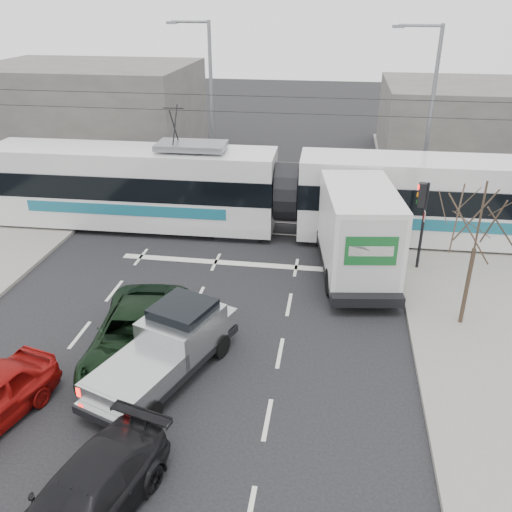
# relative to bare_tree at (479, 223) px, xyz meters

# --- Properties ---
(ground) EXTENTS (120.00, 120.00, 0.00)m
(ground) POSITION_rel_bare_tree_xyz_m (-7.60, -2.50, -3.79)
(ground) COLOR black
(ground) RESTS_ON ground
(rails) EXTENTS (60.00, 1.60, 0.03)m
(rails) POSITION_rel_bare_tree_xyz_m (-7.60, 7.50, -3.78)
(rails) COLOR #33302D
(rails) RESTS_ON ground
(building_left) EXTENTS (14.00, 10.00, 6.00)m
(building_left) POSITION_rel_bare_tree_xyz_m (-21.60, 19.50, -0.79)
(building_left) COLOR slate
(building_left) RESTS_ON ground
(building_right) EXTENTS (12.00, 10.00, 5.00)m
(building_right) POSITION_rel_bare_tree_xyz_m (4.40, 21.50, -1.29)
(building_right) COLOR slate
(building_right) RESTS_ON ground
(bare_tree) EXTENTS (2.40, 2.40, 5.00)m
(bare_tree) POSITION_rel_bare_tree_xyz_m (0.00, 0.00, 0.00)
(bare_tree) COLOR #47382B
(bare_tree) RESTS_ON ground
(traffic_signal) EXTENTS (0.44, 0.44, 3.60)m
(traffic_signal) POSITION_rel_bare_tree_xyz_m (-1.13, 4.00, -1.05)
(traffic_signal) COLOR black
(traffic_signal) RESTS_ON ground
(street_lamp_near) EXTENTS (2.38, 0.25, 9.00)m
(street_lamp_near) POSITION_rel_bare_tree_xyz_m (-0.29, 11.50, 1.32)
(street_lamp_near) COLOR slate
(street_lamp_near) RESTS_ON ground
(street_lamp_far) EXTENTS (2.38, 0.25, 9.00)m
(street_lamp_far) POSITION_rel_bare_tree_xyz_m (-11.79, 13.50, 1.32)
(street_lamp_far) COLOR slate
(street_lamp_far) RESTS_ON ground
(catenary) EXTENTS (60.00, 0.20, 7.00)m
(catenary) POSITION_rel_bare_tree_xyz_m (-7.60, 7.50, 0.09)
(catenary) COLOR black
(catenary) RESTS_ON ground
(tram) EXTENTS (28.02, 3.35, 5.71)m
(tram) POSITION_rel_bare_tree_xyz_m (-6.72, 6.92, -1.77)
(tram) COLOR silver
(tram) RESTS_ON ground
(silver_pickup) EXTENTS (3.58, 5.71, 1.97)m
(silver_pickup) POSITION_rel_bare_tree_xyz_m (-8.98, -3.91, -2.82)
(silver_pickup) COLOR black
(silver_pickup) RESTS_ON ground
(box_truck) EXTENTS (3.54, 7.68, 3.70)m
(box_truck) POSITION_rel_bare_tree_xyz_m (-3.61, 3.57, -1.96)
(box_truck) COLOR black
(box_truck) RESTS_ON ground
(navy_pickup) EXTENTS (3.20, 5.02, 1.99)m
(navy_pickup) POSITION_rel_bare_tree_xyz_m (-3.68, 4.54, -2.81)
(navy_pickup) COLOR black
(navy_pickup) RESTS_ON ground
(green_car) EXTENTS (3.27, 5.96, 1.58)m
(green_car) POSITION_rel_bare_tree_xyz_m (-10.19, -3.37, -3.00)
(green_car) COLOR black
(green_car) RESTS_ON ground
(dark_car) EXTENTS (3.06, 4.98, 1.35)m
(dark_car) POSITION_rel_bare_tree_xyz_m (-9.30, -9.18, -3.12)
(dark_car) COLOR black
(dark_car) RESTS_ON ground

